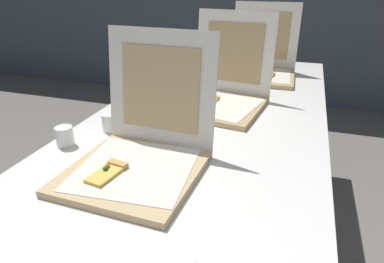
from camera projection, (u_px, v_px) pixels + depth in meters
The scene contains 8 objects.
table at pixel (201, 135), 1.39m from camera, with size 0.95×2.46×0.75m.
pizza_box_front at pixel (139, 152), 1.05m from camera, with size 0.40×0.44×0.40m.
pizza_box_middle at pixel (221, 93), 1.56m from camera, with size 0.43×0.46×0.40m.
pizza_box_back at pixel (262, 67), 2.00m from camera, with size 0.39×0.40×0.40m.
cup_white_near_center at pixel (110, 122), 1.31m from camera, with size 0.06×0.06×0.07m, color white.
cup_white_far at pixel (179, 82), 1.79m from camera, with size 0.06×0.06×0.07m, color white.
cup_white_mid at pixel (132, 106), 1.47m from camera, with size 0.06×0.06×0.07m, color white.
cup_white_near_left at pixel (65, 136), 1.20m from camera, with size 0.06×0.06×0.07m, color white.
Camera 1 is at (0.35, -0.53, 1.30)m, focal length 32.21 mm.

